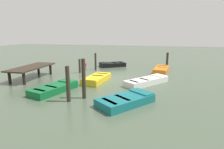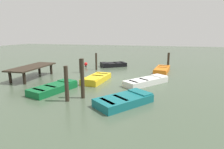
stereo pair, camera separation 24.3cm
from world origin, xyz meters
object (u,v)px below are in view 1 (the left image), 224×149
at_px(mooring_piling_far_right, 68,84).
at_px(rowboat_white, 147,81).
at_px(dock_segment, 32,68).
at_px(marker_buoy, 85,64).
at_px(mooring_piling_mid_right, 167,60).
at_px(mooring_piling_far_left, 80,66).
at_px(mooring_piling_near_right, 96,62).
at_px(rowboat_black, 112,64).
at_px(rowboat_green, 54,88).
at_px(rowboat_yellow, 97,79).
at_px(rowboat_orange, 161,70).
at_px(rowboat_teal, 126,100).
at_px(mooring_piling_center, 84,79).

bearing_deg(mooring_piling_far_right, rowboat_white, -39.47).
height_order(dock_segment, marker_buoy, dock_segment).
distance_m(mooring_piling_mid_right, mooring_piling_far_left, 9.04).
height_order(dock_segment, mooring_piling_far_right, mooring_piling_far_right).
relative_size(mooring_piling_near_right, mooring_piling_mid_right, 1.07).
bearing_deg(rowboat_black, rowboat_green, 47.24).
height_order(rowboat_white, rowboat_black, same).
distance_m(rowboat_white, rowboat_yellow, 3.62).
bearing_deg(marker_buoy, rowboat_green, -169.92).
bearing_deg(rowboat_orange, rowboat_teal, -4.54).
relative_size(rowboat_white, mooring_piling_center, 1.56).
bearing_deg(rowboat_green, rowboat_white, -43.02).
distance_m(rowboat_green, mooring_piling_far_left, 5.63).
xyz_separation_m(rowboat_teal, mooring_piling_near_right, (8.11, 4.43, 0.60)).
relative_size(rowboat_black, mooring_piling_far_left, 2.35).
height_order(dock_segment, rowboat_white, dock_segment).
height_order(rowboat_white, mooring_piling_far_right, mooring_piling_far_right).
relative_size(rowboat_white, marker_buoy, 7.07).
height_order(dock_segment, mooring_piling_mid_right, mooring_piling_mid_right).
xyz_separation_m(rowboat_green, mooring_piling_mid_right, (10.40, -6.84, 0.54)).
bearing_deg(rowboat_white, mooring_piling_center, 178.67).
xyz_separation_m(dock_segment, mooring_piling_far_right, (-3.92, -5.13, 0.11)).
xyz_separation_m(rowboat_white, mooring_piling_far_left, (2.38, 6.08, 0.40)).
bearing_deg(marker_buoy, rowboat_yellow, -149.85).
distance_m(rowboat_teal, mooring_piling_near_right, 9.26).
relative_size(rowboat_black, mooring_piling_far_right, 1.55).
xyz_separation_m(rowboat_black, mooring_piling_center, (-10.01, -0.98, 0.87)).
height_order(rowboat_orange, mooring_piling_far_right, mooring_piling_far_right).
relative_size(rowboat_black, rowboat_orange, 0.84).
distance_m(mooring_piling_center, mooring_piling_far_left, 6.88).
height_order(rowboat_green, mooring_piling_far_right, mooring_piling_far_right).
distance_m(rowboat_orange, mooring_piling_near_right, 6.19).
relative_size(rowboat_yellow, rowboat_teal, 0.97).
xyz_separation_m(mooring_piling_mid_right, mooring_piling_far_left, (-4.85, 7.63, -0.15)).
height_order(rowboat_yellow, mooring_piling_mid_right, mooring_piling_mid_right).
xyz_separation_m(rowboat_green, mooring_piling_near_right, (7.18, -0.13, 0.60)).
relative_size(dock_segment, mooring_piling_near_right, 2.61).
distance_m(mooring_piling_center, mooring_piling_mid_right, 11.96).
xyz_separation_m(mooring_piling_near_right, mooring_piling_mid_right, (3.23, -6.70, -0.05)).
relative_size(mooring_piling_far_right, mooring_piling_near_right, 1.15).
bearing_deg(rowboat_white, rowboat_teal, -152.18).
bearing_deg(marker_buoy, mooring_piling_near_right, -127.62).
bearing_deg(marker_buoy, mooring_piling_mid_right, -76.69).
height_order(rowboat_green, mooring_piling_center, mooring_piling_center).
xyz_separation_m(rowboat_yellow, marker_buoy, (5.47, 3.17, 0.07)).
xyz_separation_m(rowboat_yellow, mooring_piling_far_left, (2.59, 2.47, 0.40)).
height_order(mooring_piling_far_left, marker_buoy, mooring_piling_far_left).
height_order(rowboat_black, marker_buoy, marker_buoy).
bearing_deg(rowboat_yellow, rowboat_teal, 40.78).
xyz_separation_m(rowboat_white, mooring_piling_near_right, (4.00, 5.16, 0.60)).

